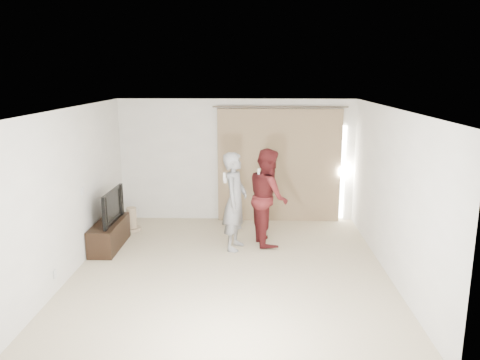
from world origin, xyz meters
The scene contains 10 objects.
floor centered at (0.00, 0.00, 0.00)m, with size 5.50×5.50×0.00m, color #BDAC8D.
wall_back centered at (0.00, 2.75, 1.30)m, with size 5.00×0.04×2.60m, color beige.
wall_left centered at (-2.50, 0.00, 1.30)m, with size 0.04×5.50×2.60m.
ceiling centered at (0.00, 0.00, 2.60)m, with size 5.00×5.50×0.01m, color white.
curtain centered at (0.91, 2.68, 1.20)m, with size 2.80×0.11×2.46m.
tv_console centered at (-2.27, 0.96, 0.24)m, with size 0.43×1.26×0.48m, color black.
tv centered at (-2.27, 0.96, 0.78)m, with size 1.04×0.14×0.60m, color black.
scratching_post centered at (-2.10, 1.91, 0.19)m, with size 0.36×0.36×0.48m.
person_man centered at (0.03, 0.98, 0.89)m, with size 0.56×0.72×1.77m.
person_woman centered at (0.63, 1.28, 0.90)m, with size 0.86×1.00×1.79m.
Camera 1 is at (0.37, -7.06, 3.12)m, focal length 35.00 mm.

